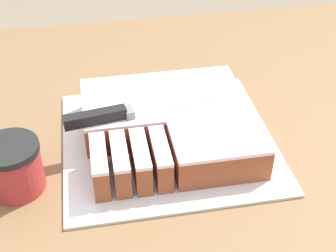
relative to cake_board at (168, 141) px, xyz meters
name	(u,v)px	position (x,y,z in m)	size (l,w,h in m)	color
cake_board	(168,141)	(0.00, 0.00, 0.00)	(0.41, 0.38, 0.01)	silver
cake	(170,124)	(0.01, 0.01, 0.04)	(0.32, 0.29, 0.07)	#994C2D
knife	(114,114)	(-0.10, 0.00, 0.08)	(0.30, 0.07, 0.02)	silver
coffee_cup	(14,167)	(-0.28, -0.08, 0.04)	(0.10, 0.10, 0.09)	#B23333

